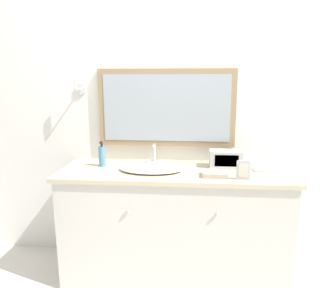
% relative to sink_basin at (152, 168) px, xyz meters
% --- Properties ---
extents(wall_back, '(8.00, 0.18, 2.55)m').
position_rel_sink_basin_xyz_m(wall_back, '(0.17, 0.35, 0.37)').
color(wall_back, white).
rests_on(wall_back, ground_plane).
extents(vanity_counter, '(1.74, 0.59, 0.88)m').
position_rel_sink_basin_xyz_m(vanity_counter, '(0.18, 0.02, -0.46)').
color(vanity_counter, beige).
rests_on(vanity_counter, ground_plane).
extents(sink_basin, '(0.48, 0.35, 0.17)m').
position_rel_sink_basin_xyz_m(sink_basin, '(0.00, 0.00, 0.00)').
color(sink_basin, white).
rests_on(sink_basin, vanity_counter).
extents(soap_bottle, '(0.05, 0.06, 0.20)m').
position_rel_sink_basin_xyz_m(soap_bottle, '(-0.40, 0.08, 0.06)').
color(soap_bottle, teal).
rests_on(soap_bottle, vanity_counter).
extents(appliance_box, '(0.25, 0.13, 0.13)m').
position_rel_sink_basin_xyz_m(appliance_box, '(0.57, 0.13, 0.05)').
color(appliance_box, '#BCBCC1').
rests_on(appliance_box, vanity_counter).
extents(picture_frame, '(0.09, 0.01, 0.13)m').
position_rel_sink_basin_xyz_m(picture_frame, '(0.65, -0.18, 0.05)').
color(picture_frame, '#B2B2B7').
rests_on(picture_frame, vanity_counter).
extents(hand_towel_near_sink, '(0.17, 0.14, 0.03)m').
position_rel_sink_basin_xyz_m(hand_towel_near_sink, '(0.47, -0.11, -0.00)').
color(hand_towel_near_sink, '#B7A899').
rests_on(hand_towel_near_sink, vanity_counter).
extents(metal_tray, '(0.17, 0.10, 0.01)m').
position_rel_sink_basin_xyz_m(metal_tray, '(0.85, 0.06, -0.01)').
color(metal_tray, '#ADADB2').
rests_on(metal_tray, vanity_counter).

